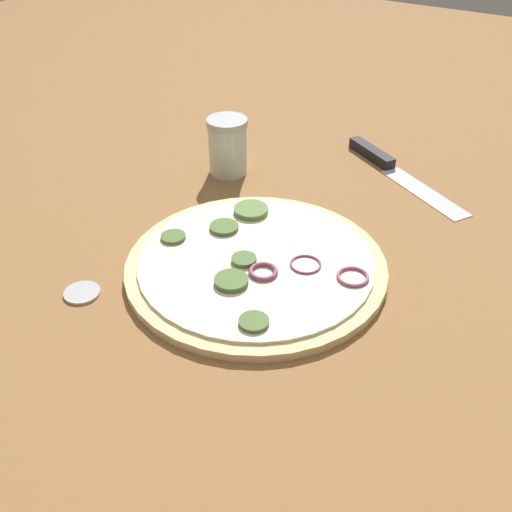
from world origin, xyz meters
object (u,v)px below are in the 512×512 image
(loose_cap, at_px, (82,292))
(spice_jar, at_px, (228,146))
(knife, at_px, (385,163))
(pizza, at_px, (256,264))

(loose_cap, bearing_deg, spice_jar, 94.11)
(knife, distance_m, loose_cap, 0.55)
(spice_jar, bearing_deg, knife, 35.53)
(knife, height_order, loose_cap, knife)
(pizza, xyz_separation_m, spice_jar, (-0.18, 0.21, 0.04))
(loose_cap, bearing_deg, pizza, 45.16)
(pizza, bearing_deg, knife, 84.58)
(pizza, distance_m, loose_cap, 0.22)
(spice_jar, height_order, loose_cap, spice_jar)
(knife, bearing_deg, pizza, -64.78)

